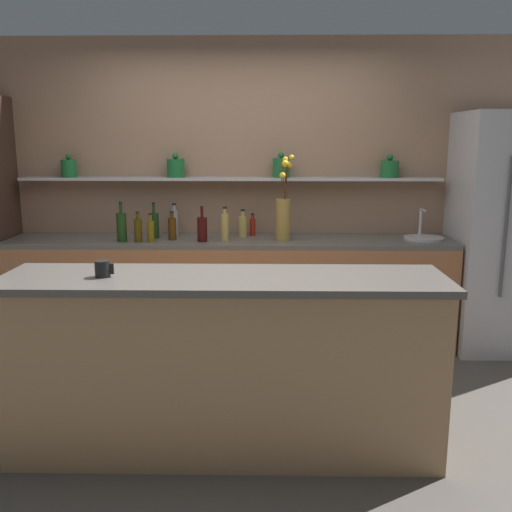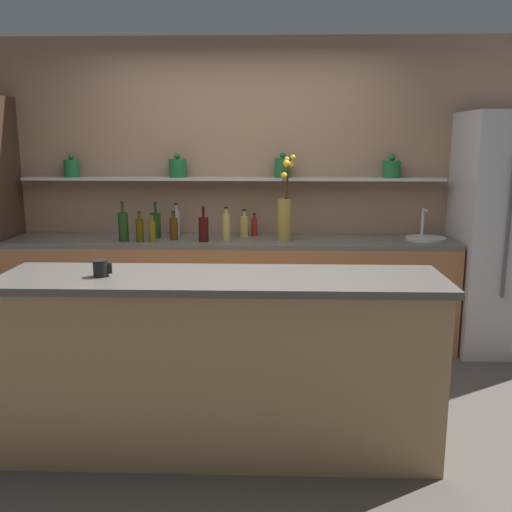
{
  "view_description": "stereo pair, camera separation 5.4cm",
  "coord_description": "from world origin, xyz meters",
  "px_view_note": "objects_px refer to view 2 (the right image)",
  "views": [
    {
      "loc": [
        0.23,
        -3.49,
        1.75
      ],
      "look_at": [
        0.16,
        0.37,
        0.95
      ],
      "focal_mm": 40.0,
      "sensor_mm": 36.0,
      "label": 1
    },
    {
      "loc": [
        0.29,
        -3.49,
        1.75
      ],
      "look_at": [
        0.16,
        0.37,
        0.95
      ],
      "focal_mm": 40.0,
      "sensor_mm": 36.0,
      "label": 2
    }
  ],
  "objects_px": {
    "refrigerator": "(507,234)",
    "bottle_sauce_2": "(254,226)",
    "sink_fixture": "(425,237)",
    "bottle_wine_5": "(156,225)",
    "bottle_wine_6": "(204,229)",
    "bottle_spirit_8": "(176,222)",
    "bottle_oil_3": "(140,230)",
    "bottle_spirit_1": "(174,228)",
    "bottle_spirit_4": "(226,226)",
    "coffee_mug": "(101,268)",
    "flower_vase": "(285,213)",
    "bottle_wine_9": "(123,226)",
    "bottle_spirit_0": "(244,226)",
    "bottle_oil_7": "(152,230)"
  },
  "relations": [
    {
      "from": "bottle_spirit_4",
      "to": "coffee_mug",
      "type": "xyz_separation_m",
      "value": [
        -0.53,
        -1.68,
        0.03
      ]
    },
    {
      "from": "refrigerator",
      "to": "bottle_wine_9",
      "type": "bearing_deg",
      "value": -178.12
    },
    {
      "from": "bottle_oil_7",
      "to": "bottle_spirit_4",
      "type": "bearing_deg",
      "value": 6.9
    },
    {
      "from": "bottle_spirit_4",
      "to": "bottle_spirit_8",
      "type": "height_order",
      "value": "same"
    },
    {
      "from": "sink_fixture",
      "to": "flower_vase",
      "type": "bearing_deg",
      "value": -176.09
    },
    {
      "from": "bottle_spirit_0",
      "to": "bottle_wine_5",
      "type": "xyz_separation_m",
      "value": [
        -0.75,
        -0.09,
        0.02
      ]
    },
    {
      "from": "coffee_mug",
      "to": "bottle_oil_3",
      "type": "bearing_deg",
      "value": 96.02
    },
    {
      "from": "bottle_wine_9",
      "to": "coffee_mug",
      "type": "xyz_separation_m",
      "value": [
        0.31,
        -1.63,
        0.02
      ]
    },
    {
      "from": "bottle_spirit_1",
      "to": "bottle_oil_7",
      "type": "distance_m",
      "value": 0.19
    },
    {
      "from": "bottle_spirit_0",
      "to": "bottle_spirit_8",
      "type": "distance_m",
      "value": 0.6
    },
    {
      "from": "bottle_spirit_0",
      "to": "bottle_spirit_1",
      "type": "relative_size",
      "value": 0.98
    },
    {
      "from": "bottle_oil_3",
      "to": "bottle_spirit_8",
      "type": "xyz_separation_m",
      "value": [
        0.25,
        0.33,
        0.02
      ]
    },
    {
      "from": "sink_fixture",
      "to": "coffee_mug",
      "type": "distance_m",
      "value": 2.83
    },
    {
      "from": "refrigerator",
      "to": "sink_fixture",
      "type": "bearing_deg",
      "value": 175.77
    },
    {
      "from": "bottle_spirit_8",
      "to": "flower_vase",
      "type": "bearing_deg",
      "value": -13.91
    },
    {
      "from": "bottle_sauce_2",
      "to": "bottle_spirit_4",
      "type": "xyz_separation_m",
      "value": [
        -0.22,
        -0.26,
        0.04
      ]
    },
    {
      "from": "bottle_spirit_4",
      "to": "bottle_wine_5",
      "type": "distance_m",
      "value": 0.62
    },
    {
      "from": "coffee_mug",
      "to": "sink_fixture",
      "type": "bearing_deg",
      "value": 39.12
    },
    {
      "from": "bottle_wine_9",
      "to": "bottle_spirit_4",
      "type": "bearing_deg",
      "value": 3.12
    },
    {
      "from": "bottle_wine_6",
      "to": "bottle_spirit_8",
      "type": "xyz_separation_m",
      "value": [
        -0.27,
        0.3,
        0.01
      ]
    },
    {
      "from": "bottle_oil_3",
      "to": "bottle_wine_9",
      "type": "bearing_deg",
      "value": 170.89
    },
    {
      "from": "refrigerator",
      "to": "flower_vase",
      "type": "bearing_deg",
      "value": -178.99
    },
    {
      "from": "bottle_spirit_4",
      "to": "bottle_spirit_8",
      "type": "distance_m",
      "value": 0.52
    },
    {
      "from": "flower_vase",
      "to": "bottle_spirit_0",
      "type": "relative_size",
      "value": 2.98
    },
    {
      "from": "bottle_spirit_8",
      "to": "bottle_spirit_1",
      "type": "bearing_deg",
      "value": -86.11
    },
    {
      "from": "bottle_oil_3",
      "to": "coffee_mug",
      "type": "relative_size",
      "value": 2.45
    },
    {
      "from": "refrigerator",
      "to": "coffee_mug",
      "type": "xyz_separation_m",
      "value": [
        -2.85,
        -1.74,
        0.08
      ]
    },
    {
      "from": "bottle_wine_5",
      "to": "coffee_mug",
      "type": "bearing_deg",
      "value": -87.64
    },
    {
      "from": "flower_vase",
      "to": "bottle_spirit_0",
      "type": "distance_m",
      "value": 0.41
    },
    {
      "from": "bottle_spirit_8",
      "to": "bottle_spirit_0",
      "type": "bearing_deg",
      "value": -4.57
    },
    {
      "from": "sink_fixture",
      "to": "bottle_spirit_4",
      "type": "bearing_deg",
      "value": -176.35
    },
    {
      "from": "sink_fixture",
      "to": "bottle_wine_5",
      "type": "bearing_deg",
      "value": 179.72
    },
    {
      "from": "bottle_spirit_1",
      "to": "bottle_spirit_8",
      "type": "xyz_separation_m",
      "value": [
        -0.01,
        0.22,
        0.02
      ]
    },
    {
      "from": "refrigerator",
      "to": "coffee_mug",
      "type": "distance_m",
      "value": 3.33
    },
    {
      "from": "bottle_sauce_2",
      "to": "bottle_spirit_0",
      "type": "bearing_deg",
      "value": -148.35
    },
    {
      "from": "refrigerator",
      "to": "bottle_spirit_8",
      "type": "distance_m",
      "value": 2.78
    },
    {
      "from": "bottle_wine_9",
      "to": "coffee_mug",
      "type": "height_order",
      "value": "bottle_wine_9"
    },
    {
      "from": "bottle_oil_3",
      "to": "sink_fixture",
      "type": "bearing_deg",
      "value": 4.21
    },
    {
      "from": "bottle_sauce_2",
      "to": "refrigerator",
      "type": "bearing_deg",
      "value": -5.59
    },
    {
      "from": "bottle_spirit_1",
      "to": "coffee_mug",
      "type": "relative_size",
      "value": 2.36
    },
    {
      "from": "bottle_oil_7",
      "to": "bottle_wine_9",
      "type": "xyz_separation_m",
      "value": [
        -0.24,
        0.03,
        0.03
      ]
    },
    {
      "from": "bottle_spirit_1",
      "to": "bottle_spirit_4",
      "type": "xyz_separation_m",
      "value": [
        0.44,
        -0.04,
        0.02
      ]
    },
    {
      "from": "bottle_spirit_0",
      "to": "refrigerator",
      "type": "bearing_deg",
      "value": -4.02
    },
    {
      "from": "bottle_wine_5",
      "to": "bottle_spirit_8",
      "type": "height_order",
      "value": "bottle_wine_5"
    },
    {
      "from": "bottle_spirit_0",
      "to": "bottle_wine_9",
      "type": "bearing_deg",
      "value": -165.36
    },
    {
      "from": "coffee_mug",
      "to": "bottle_spirit_0",
      "type": "bearing_deg",
      "value": 70.42
    },
    {
      "from": "bottle_spirit_4",
      "to": "bottle_wine_6",
      "type": "xyz_separation_m",
      "value": [
        -0.18,
        -0.04,
        -0.01
      ]
    },
    {
      "from": "sink_fixture",
      "to": "bottle_spirit_0",
      "type": "xyz_separation_m",
      "value": [
        -1.52,
        0.1,
        0.07
      ]
    },
    {
      "from": "refrigerator",
      "to": "bottle_sauce_2",
      "type": "relative_size",
      "value": 10.09
    },
    {
      "from": "bottle_oil_7",
      "to": "bottle_spirit_8",
      "type": "bearing_deg",
      "value": 66.66
    }
  ]
}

